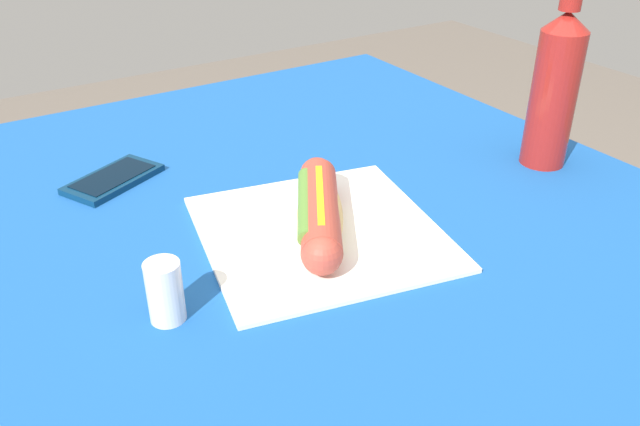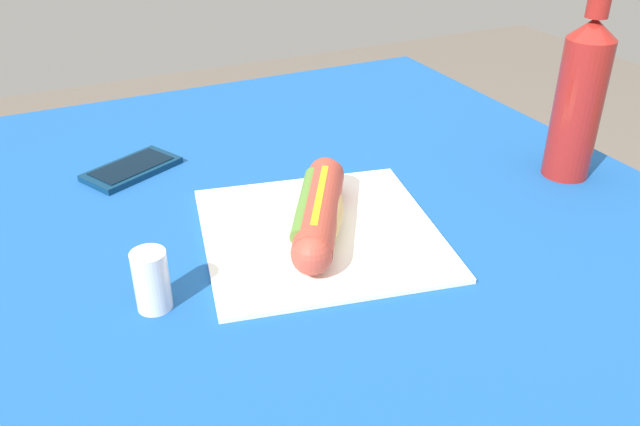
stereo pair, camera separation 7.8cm
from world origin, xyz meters
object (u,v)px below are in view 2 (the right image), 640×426
object	(u,v)px
hot_dog	(319,211)
cell_phone	(132,169)
soda_bottle	(580,96)
salt_shaker	(151,280)

from	to	relation	value
hot_dog	cell_phone	world-z (taller)	hot_dog
soda_bottle	salt_shaker	world-z (taller)	soda_bottle
soda_bottle	salt_shaker	bearing A→B (deg)	94.77
hot_dog	soda_bottle	bearing A→B (deg)	-90.57
soda_bottle	salt_shaker	distance (m)	0.61
cell_phone	hot_dog	bearing A→B (deg)	-148.01
hot_dog	cell_phone	size ratio (longest dim) A/B	1.40
cell_phone	soda_bottle	xyz separation A→B (m)	(-0.27, -0.55, 0.11)
hot_dog	cell_phone	bearing A→B (deg)	31.99
cell_phone	salt_shaker	bearing A→B (deg)	172.28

